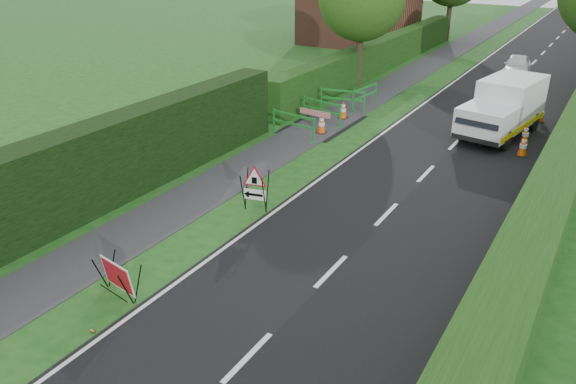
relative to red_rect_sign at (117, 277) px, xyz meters
The scene contains 21 objects.
ground 2.60m from the red_rect_sign, 64.29° to the left, with size 120.00×120.00×0.00m, color #174C15.
road_surface 37.48m from the red_rect_sign, 84.48° to the left, with size 6.00×90.00×0.02m, color black.
footpath 37.35m from the red_rect_sign, 92.90° to the left, with size 2.00×90.00×0.02m, color #2D2D30.
hedge_west_near 4.55m from the red_rect_sign, 149.40° to the left, with size 1.10×18.00×2.50m, color black.
hedge_west_far 24.62m from the red_rect_sign, 99.10° to the left, with size 1.00×24.00×1.80m, color #14380F.
house_west 33.59m from the red_rect_sign, 105.39° to the left, with size 7.50×7.40×7.88m.
red_rect_sign is the anchor object (origin of this frame).
triangle_sign 5.05m from the red_rect_sign, 87.67° to the left, with size 0.99×0.99×1.20m.
works_van 16.58m from the red_rect_sign, 73.09° to the left, with size 2.61×5.02×2.18m.
traffic_cone_0 15.05m from the red_rect_sign, 66.31° to the left, with size 0.38×0.38×0.79m.
traffic_cone_1 16.29m from the red_rect_sign, 68.89° to the left, with size 0.38×0.38×0.79m.
traffic_cone_2 19.42m from the red_rect_sign, 72.22° to the left, with size 0.38×0.38×0.79m.
traffic_cone_3 12.36m from the red_rect_sign, 96.59° to the left, with size 0.38×0.38×0.79m.
traffic_cone_4 14.62m from the red_rect_sign, 96.09° to the left, with size 0.38×0.38×0.79m.
ped_barrier_0 11.42m from the red_rect_sign, 100.71° to the left, with size 2.09×0.61×1.00m.
ped_barrier_1 13.66m from the red_rect_sign, 98.74° to the left, with size 2.09×0.78×1.00m.
ped_barrier_2 15.72m from the red_rect_sign, 97.65° to the left, with size 2.09×0.77×1.00m.
ped_barrier_3 16.68m from the red_rect_sign, 95.01° to the left, with size 0.62×2.09×1.00m.
redwhite_plank 13.49m from the red_rect_sign, 99.73° to the left, with size 1.50×0.04×0.25m, color red.
litter_can 1.39m from the red_rect_sign, 68.18° to the right, with size 0.07×0.07×0.12m, color #BF7F4C.
hatchback_car 27.03m from the red_rect_sign, 82.91° to the left, with size 1.37×3.40×1.16m, color white.
Camera 1 is at (7.49, -9.29, 7.38)m, focal length 35.00 mm.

